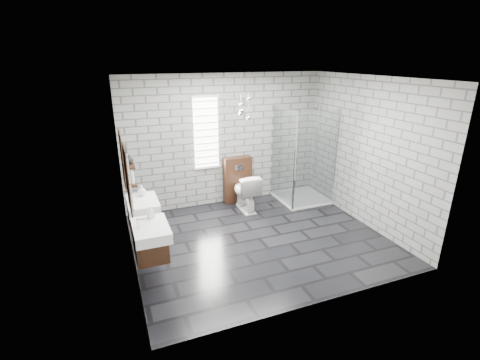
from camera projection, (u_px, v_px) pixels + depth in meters
floor at (259, 239)px, 6.06m from camera, size 4.20×3.60×0.02m
ceiling at (263, 77)px, 5.15m from camera, size 4.20×3.60×0.02m
wall_back at (225, 141)px, 7.19m from camera, size 4.20×0.02×2.70m
wall_front at (326, 208)px, 4.02m from camera, size 4.20×0.02×2.70m
wall_left at (125, 181)px, 4.88m from camera, size 0.02×3.60×2.70m
wall_right at (366, 152)px, 6.33m from camera, size 0.02×3.60×2.70m
vanity_left at (148, 232)px, 4.70m from camera, size 0.47×0.70×1.57m
vanity_right at (140, 206)px, 5.53m from camera, size 0.47×0.70×1.57m
shelf_lower at (131, 183)px, 4.88m from camera, size 0.14×0.30×0.03m
shelf_upper at (129, 166)px, 4.79m from camera, size 0.14×0.30×0.03m
window at (206, 133)px, 6.96m from camera, size 0.56×0.05×1.48m
cistern_panel at (237, 180)px, 7.46m from camera, size 0.60×0.20×1.00m
flush_plate at (239, 168)px, 7.27m from camera, size 0.18×0.01×0.12m
shower_enclosure at (301, 180)px, 7.44m from camera, size 1.00×1.00×2.03m
pendant_cluster at (244, 108)px, 6.65m from camera, size 0.28×0.24×0.86m
toilet at (245, 192)px, 7.10m from camera, size 0.44×0.77×0.78m
soap_bottle_a at (151, 212)px, 4.87m from camera, size 0.11×0.11×0.18m
soap_bottle_b at (142, 191)px, 5.66m from camera, size 0.17×0.17×0.18m
soap_bottle_c at (131, 176)px, 4.79m from camera, size 0.09×0.09×0.23m
vase at (129, 159)px, 4.81m from camera, size 0.15×0.15×0.13m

